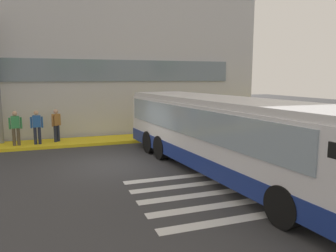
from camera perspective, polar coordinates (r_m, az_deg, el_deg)
name	(u,v)px	position (r m, az deg, el deg)	size (l,w,h in m)	color
ground_plane	(116,164)	(13.05, -9.11, -6.72)	(80.00, 90.00, 0.02)	#353538
bay_paint_stripes	(209,194)	(9.82, 7.35, -11.76)	(4.40, 3.96, 0.01)	silver
terminal_building	(75,64)	(24.08, -16.06, 10.54)	(22.09, 13.80, 8.79)	#B7B7BC
boarding_curb	(100,140)	(17.66, -11.92, -2.52)	(24.29, 2.00, 0.15)	yellow
bus_main_foreground	(223,137)	(11.56, 9.66, -1.87)	(3.76, 12.59, 2.70)	silver
passenger_near_column	(16,127)	(17.14, -25.34, -0.08)	(0.59, 0.26, 1.68)	#4C4233
passenger_by_doorway	(37,125)	(17.08, -22.17, 0.20)	(0.59, 0.38, 1.68)	#1E2338
passenger_at_curb_edge	(56,124)	(17.41, -19.14, 0.39)	(0.45, 0.44, 1.68)	#1E2338
safety_bollard_yellow	(172,133)	(17.29, 0.65, -1.30)	(0.18, 0.18, 0.90)	yellow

